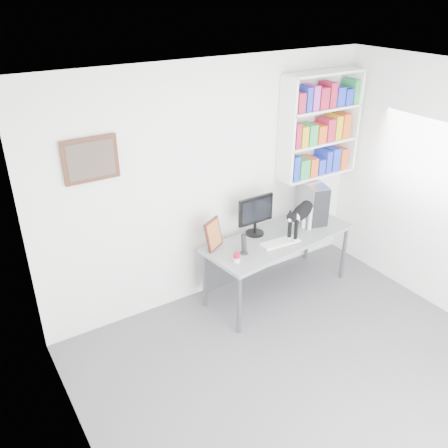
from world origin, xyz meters
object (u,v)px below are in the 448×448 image
(desk, at_px, (278,264))
(leaning_print, at_px, (213,234))
(bookshelf, at_px, (320,126))
(cat, at_px, (301,220))
(pc_tower, at_px, (313,201))
(soup_can, at_px, (237,258))
(monitor, at_px, (255,215))
(speaker, at_px, (244,244))
(keyboard, at_px, (280,242))

(desk, relative_size, leaning_print, 5.27)
(bookshelf, bearing_deg, cat, -142.96)
(pc_tower, xyz_separation_m, soup_can, (-1.33, -0.35, -0.18))
(bookshelf, distance_m, desk, 1.70)
(monitor, xyz_separation_m, speaker, (-0.36, -0.29, -0.12))
(monitor, distance_m, leaning_print, 0.57)
(monitor, distance_m, speaker, 0.48)
(keyboard, height_order, leaning_print, leaning_print)
(desk, relative_size, soup_can, 16.85)
(bookshelf, relative_size, desk, 0.69)
(bookshelf, xyz_separation_m, leaning_print, (-1.56, -0.14, -0.93))
(soup_can, bearing_deg, cat, 6.17)
(monitor, height_order, cat, monitor)
(desk, distance_m, speaker, 0.75)
(bookshelf, bearing_deg, monitor, -172.68)
(speaker, relative_size, cat, 0.36)
(bookshelf, bearing_deg, soup_can, -160.58)
(keyboard, bearing_deg, speaker, 177.51)
(keyboard, distance_m, leaning_print, 0.76)
(monitor, relative_size, cat, 0.74)
(cat, bearing_deg, soup_can, 160.57)
(bookshelf, height_order, leaning_print, bookshelf)
(soup_can, bearing_deg, keyboard, 5.86)
(desk, distance_m, soup_can, 0.87)
(monitor, relative_size, keyboard, 1.07)
(speaker, bearing_deg, pc_tower, 18.14)
(speaker, distance_m, cat, 0.78)
(pc_tower, bearing_deg, cat, -130.84)
(keyboard, relative_size, speaker, 1.93)
(desk, bearing_deg, bookshelf, 16.21)
(pc_tower, relative_size, speaker, 2.06)
(leaning_print, relative_size, soup_can, 3.20)
(soup_can, relative_size, cat, 0.17)
(monitor, bearing_deg, cat, -36.22)
(leaning_print, xyz_separation_m, soup_can, (0.05, -0.39, -0.12))
(pc_tower, xyz_separation_m, leaning_print, (-1.38, 0.04, -0.07))
(monitor, bearing_deg, desk, -45.22)
(keyboard, bearing_deg, cat, 10.23)
(desk, height_order, pc_tower, pc_tower)
(bookshelf, relative_size, speaker, 5.35)
(pc_tower, xyz_separation_m, speaker, (-1.17, -0.24, -0.12))
(desk, relative_size, cat, 2.79)
(speaker, bearing_deg, cat, 5.90)
(keyboard, bearing_deg, leaning_print, 157.30)
(keyboard, height_order, cat, cat)
(speaker, height_order, cat, cat)
(desk, height_order, keyboard, keyboard)
(bookshelf, distance_m, soup_can, 1.91)
(bookshelf, height_order, pc_tower, bookshelf)
(pc_tower, bearing_deg, soup_can, -148.47)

